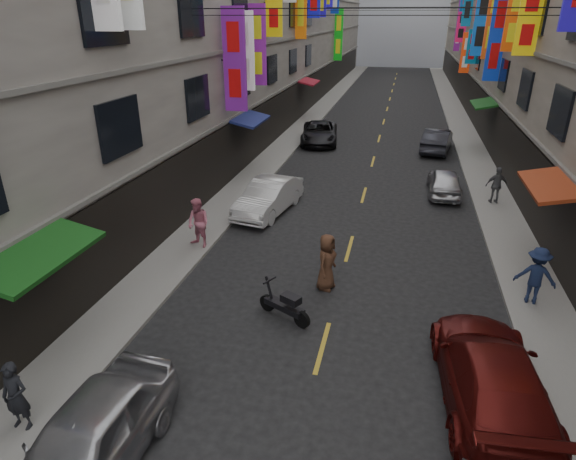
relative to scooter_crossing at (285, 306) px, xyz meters
The scene contains 17 objects.
sidewalk_left 29.36m from the scooter_crossing, 99.29° to the left, with size 2.00×90.00×0.12m, color slate.
sidewalk_right 29.87m from the scooter_crossing, 75.93° to the left, with size 2.00×90.00×0.12m, color slate.
street_awnings 13.22m from the scooter_crossing, 89.99° to the left, with size 13.99×35.20×0.41m.
lane_markings 26.01m from the scooter_crossing, 87.22° to the left, with size 0.12×80.20×0.01m.
scooter_crossing is the anchor object (origin of this frame).
scooter_far_right 13.40m from the scooter_crossing, 68.81° to the left, with size 0.61×1.79×1.14m.
car_left_near 6.23m from the scooter_crossing, 112.19° to the right, with size 1.80×4.47×1.52m, color #B7B7BC.
car_left_mid 8.19m from the scooter_crossing, 108.70° to the left, with size 1.55×4.44×1.46m, color silver.
car_left_far 20.84m from the scooter_crossing, 97.26° to the left, with size 2.33×5.04×1.40m, color black.
car_right_near 5.59m from the scooter_crossing, 22.48° to the right, with size 2.11×5.19×1.51m, color #54100E.
car_right_mid 12.96m from the scooter_crossing, 67.32° to the left, with size 1.51×3.76×1.28m, color #B9B9BE.
car_right_far 20.79m from the scooter_crossing, 76.11° to the left, with size 1.55×4.44×1.46m, color #26262D.
pedestrian_lnear 6.79m from the scooter_crossing, 129.95° to the right, with size 0.58×0.53×1.58m, color black.
pedestrian_lfar 5.56m from the scooter_crossing, 138.45° to the left, with size 0.89×0.61×1.84m, color #CC6C84.
pedestrian_rnear 7.40m from the scooter_crossing, 19.02° to the left, with size 1.14×0.59×1.77m, color #161F3E.
pedestrian_rfar 13.14m from the scooter_crossing, 56.96° to the left, with size 0.97×0.55×1.66m, color #57575A.
pedestrian_crossing 2.20m from the scooter_crossing, 66.42° to the left, with size 0.91×0.62×1.85m, color #4A2D1D.
Camera 1 is at (1.48, 1.82, 7.96)m, focal length 30.00 mm.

